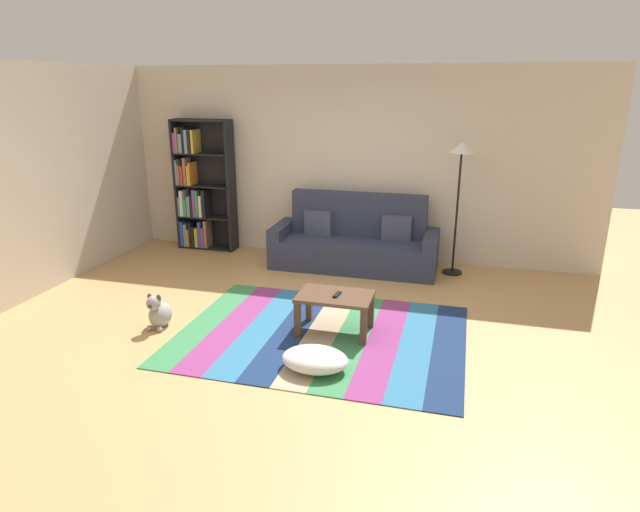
{
  "coord_description": "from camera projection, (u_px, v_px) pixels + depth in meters",
  "views": [
    {
      "loc": [
        1.55,
        -5.03,
        2.47
      ],
      "look_at": [
        0.08,
        0.4,
        0.65
      ],
      "focal_mm": 30.33,
      "sensor_mm": 36.0,
      "label": 1
    }
  ],
  "objects": [
    {
      "name": "rug",
      "position": [
        321.0,
        335.0,
        5.52
      ],
      "size": [
        2.87,
        2.19,
        0.01
      ],
      "color": "#387F4C",
      "rests_on": "ground_plane"
    },
    {
      "name": "bookshelf",
      "position": [
        199.0,
        191.0,
        8.2
      ],
      "size": [
        0.9,
        0.28,
        1.95
      ],
      "color": "black",
      "rests_on": "ground_plane"
    },
    {
      "name": "couch",
      "position": [
        355.0,
        243.0,
        7.49
      ],
      "size": [
        2.26,
        0.8,
        1.0
      ],
      "color": "#2D3347",
      "rests_on": "ground_plane"
    },
    {
      "name": "back_wall",
      "position": [
        354.0,
        164.0,
        7.69
      ],
      "size": [
        6.8,
        0.1,
        2.7
      ],
      "primitive_type": "cube",
      "color": "beige",
      "rests_on": "ground_plane"
    },
    {
      "name": "pouf",
      "position": [
        315.0,
        359.0,
        4.82
      ],
      "size": [
        0.6,
        0.44,
        0.2
      ],
      "primitive_type": "ellipsoid",
      "color": "white",
      "rests_on": "rug"
    },
    {
      "name": "tv_remote",
      "position": [
        337.0,
        295.0,
        5.44
      ],
      "size": [
        0.06,
        0.15,
        0.02
      ],
      "primitive_type": "cube",
      "rotation": [
        0.0,
        0.0,
        -0.13
      ],
      "color": "black",
      "rests_on": "coffee_table"
    },
    {
      "name": "dog",
      "position": [
        159.0,
        313.0,
        5.67
      ],
      "size": [
        0.22,
        0.35,
        0.4
      ],
      "color": "#9E998E",
      "rests_on": "ground_plane"
    },
    {
      "name": "ground_plane",
      "position": [
        303.0,
        324.0,
        5.77
      ],
      "size": [
        14.0,
        14.0,
        0.0
      ],
      "primitive_type": "plane",
      "color": "tan"
    },
    {
      "name": "coffee_table",
      "position": [
        335.0,
        302.0,
        5.49
      ],
      "size": [
        0.75,
        0.49,
        0.41
      ],
      "color": "#513826",
      "rests_on": "rug"
    },
    {
      "name": "standing_lamp",
      "position": [
        461.0,
        165.0,
        6.87
      ],
      "size": [
        0.32,
        0.32,
        1.76
      ],
      "color": "black",
      "rests_on": "ground_plane"
    },
    {
      "name": "left_wall",
      "position": [
        64.0,
        174.0,
        6.89
      ],
      "size": [
        0.1,
        5.5,
        2.7
      ],
      "primitive_type": "cube",
      "color": "beige",
      "rests_on": "ground_plane"
    }
  ]
}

